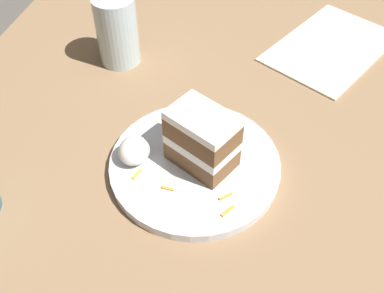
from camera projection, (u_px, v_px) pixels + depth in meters
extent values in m
plane|color=#4C4742|center=(203.00, 158.00, 0.76)|extent=(6.00, 6.00, 0.00)
cube|color=#846647|center=(203.00, 150.00, 0.75)|extent=(1.11, 0.96, 0.04)
cylinder|color=silver|center=(192.00, 164.00, 0.69)|extent=(0.26, 0.26, 0.02)
cube|color=brown|center=(202.00, 153.00, 0.68)|extent=(0.10, 0.12, 0.03)
cube|color=white|center=(202.00, 142.00, 0.66)|extent=(0.10, 0.12, 0.02)
cube|color=brown|center=(202.00, 131.00, 0.64)|extent=(0.10, 0.12, 0.03)
cube|color=white|center=(203.00, 119.00, 0.62)|extent=(0.10, 0.12, 0.01)
ellipsoid|color=white|center=(134.00, 150.00, 0.68)|extent=(0.05, 0.05, 0.04)
cylinder|color=orange|center=(203.00, 116.00, 0.75)|extent=(0.05, 0.05, 0.01)
cube|color=orange|center=(144.00, 144.00, 0.71)|extent=(0.01, 0.01, 0.00)
cube|color=orange|center=(168.00, 188.00, 0.65)|extent=(0.00, 0.02, 0.00)
cube|color=orange|center=(228.00, 211.00, 0.62)|extent=(0.02, 0.02, 0.00)
cube|color=orange|center=(137.00, 174.00, 0.67)|extent=(0.02, 0.01, 0.00)
cube|color=orange|center=(226.00, 196.00, 0.64)|extent=(0.02, 0.02, 0.00)
cylinder|color=silver|center=(117.00, 30.00, 0.83)|extent=(0.08, 0.08, 0.13)
cylinder|color=silver|center=(120.00, 50.00, 0.87)|extent=(0.07, 0.07, 0.05)
cube|color=beige|center=(331.00, 47.00, 0.91)|extent=(0.32, 0.28, 0.00)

